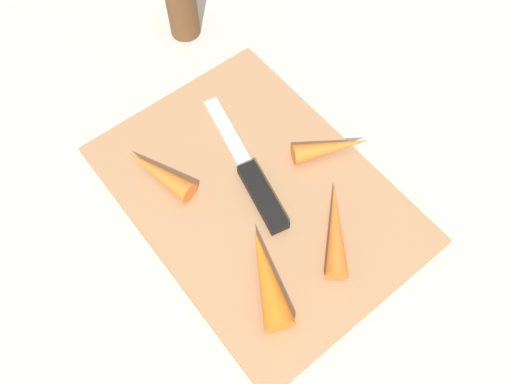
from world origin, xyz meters
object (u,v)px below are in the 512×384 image
object	(u,v)px
cutting_board	(256,194)
carrot_long	(267,276)
carrot_shortest	(331,148)
carrot_short	(158,172)
knife	(259,186)
carrot_longest	(335,228)

from	to	relation	value
cutting_board	carrot_long	distance (m)	0.11
cutting_board	carrot_shortest	size ratio (longest dim) A/B	3.89
carrot_short	carrot_long	bearing A→B (deg)	170.01
knife	carrot_long	distance (m)	0.11
carrot_shortest	carrot_longest	world-z (taller)	same
cutting_board	carrot_longest	size ratio (longest dim) A/B	3.29
cutting_board	carrot_shortest	bearing A→B (deg)	-97.85
carrot_shortest	carrot_longest	distance (m)	0.10
carrot_longest	carrot_short	bearing A→B (deg)	73.59
cutting_board	carrot_shortest	xyz separation A→B (m)	(-0.01, -0.10, 0.02)
carrot_long	carrot_shortest	bearing A→B (deg)	-40.13
knife	carrot_shortest	distance (m)	0.10
carrot_longest	carrot_short	world-z (taller)	same
cutting_board	carrot_short	xyz separation A→B (m)	(0.08, 0.08, 0.02)
carrot_short	cutting_board	bearing A→B (deg)	-154.34
carrot_shortest	carrot_longest	xyz separation A→B (m)	(-0.08, 0.07, -0.00)
knife	carrot_long	bearing A→B (deg)	157.74
carrot_long	carrot_short	size ratio (longest dim) A/B	1.14
carrot_shortest	carrot_longest	size ratio (longest dim) A/B	0.85
knife	carrot_shortest	world-z (taller)	carrot_shortest
knife	cutting_board	bearing A→B (deg)	113.19
carrot_shortest	carrot_short	xyz separation A→B (m)	(0.10, 0.18, 0.00)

